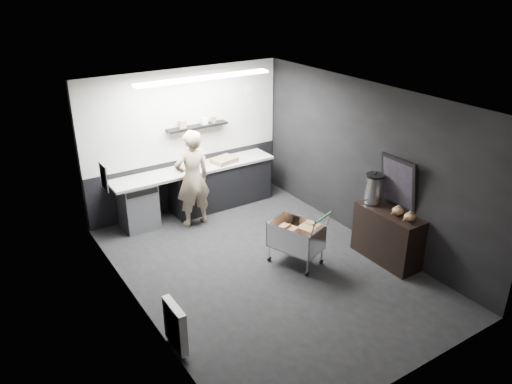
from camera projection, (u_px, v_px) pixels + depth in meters
floor at (266, 268)px, 7.84m from camera, size 5.50×5.50×0.00m
ceiling at (268, 99)px, 6.73m from camera, size 5.50×5.50×0.00m
wall_back at (185, 140)px, 9.39m from camera, size 5.50×0.00×5.50m
wall_front at (415, 280)px, 5.18m from camera, size 5.50×0.00×5.50m
wall_left at (136, 225)px, 6.30m from camera, size 0.00×5.50×5.50m
wall_right at (367, 163)px, 8.28m from camera, size 0.00×5.50×5.50m
kitchen_wall_panel at (184, 115)px, 9.17m from camera, size 3.95×0.02×1.70m
dado_panel at (188, 182)px, 9.73m from camera, size 3.95×0.02×1.00m
floating_shelf at (197, 126)px, 9.28m from camera, size 1.20×0.22×0.04m
wall_clock at (249, 89)px, 9.74m from camera, size 0.20×0.03×0.20m
poster at (104, 177)px, 7.22m from camera, size 0.02×0.30×0.40m
poster_red_band at (103, 172)px, 7.20m from camera, size 0.02×0.22×0.10m
radiator at (175, 326)px, 6.05m from camera, size 0.10×0.50×0.60m
ceiling_strip at (204, 78)px, 8.16m from camera, size 2.40×0.20×0.04m
prep_counter at (202, 188)px, 9.58m from camera, size 3.20×0.61×0.90m
person at (192, 179)px, 8.85m from camera, size 0.66×0.43×1.80m
shopping_cart at (296, 238)px, 7.82m from camera, size 0.78×1.03×0.95m
sideboard at (387, 229)px, 7.89m from camera, size 0.49×1.15×1.72m
fire_extinguisher at (175, 321)px, 6.32m from camera, size 0.14×0.14×0.47m
cardboard_box at (224, 160)px, 9.57m from camera, size 0.52×0.44×0.09m
pink_tub at (200, 162)px, 9.35m from camera, size 0.19×0.19×0.19m
white_container at (182, 167)px, 9.12m from camera, size 0.23×0.20×0.17m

